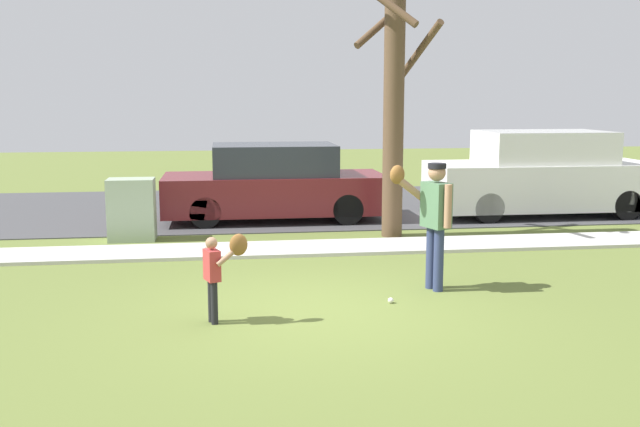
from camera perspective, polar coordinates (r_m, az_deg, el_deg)
name	(u,v)px	position (r m, az deg, el deg)	size (l,w,h in m)	color
ground_plane	(291,252)	(12.54, -2.34, -3.01)	(48.00, 48.00, 0.00)	olive
sidewalk_strip	(290,249)	(12.63, -2.38, -2.78)	(36.00, 1.20, 0.06)	beige
road_surface	(271,207)	(17.54, -3.89, 0.53)	(36.00, 6.80, 0.02)	#424244
person_adult	(433,212)	(9.99, 8.88, 0.14)	(0.84, 0.59, 1.76)	navy
person_child	(219,266)	(8.57, -7.96, -4.09)	(0.55, 0.35, 1.08)	black
baseball	(391,300)	(9.50, 5.59, -6.83)	(0.07, 0.07, 0.07)	white
utility_cabinet	(132,210)	(13.86, -14.61, 0.30)	(0.85, 0.57, 1.15)	#9EB293
street_tree_near	(394,85)	(13.72, 5.87, 10.07)	(1.85, 1.88, 5.41)	brown
parked_suv_maroon	(274,184)	(15.58, -3.63, 2.33)	(4.70, 1.90, 1.63)	maroon
parked_van_white	(542,176)	(16.91, 17.08, 2.87)	(5.00, 1.95, 1.88)	silver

